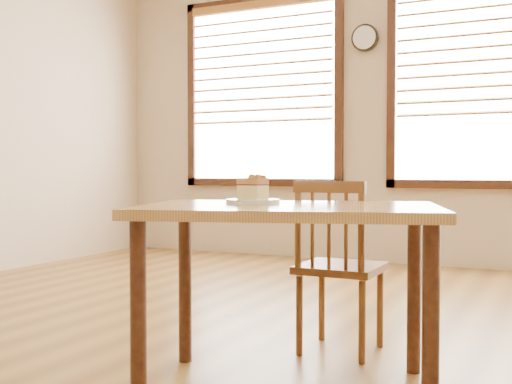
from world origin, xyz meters
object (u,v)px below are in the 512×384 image
Objects in this scene: plate at (253,202)px; cake_slice at (253,187)px; cafe_chair_main at (338,265)px; wall_clock at (365,38)px; cafe_table_main at (289,230)px.

plate is 1.73× the size of cake_slice.
wall_clock is at bearing -75.71° from cafe_chair_main.
wall_clock is 3.58m from cafe_chair_main.
cake_slice is (-0.19, -0.56, 0.39)m from cafe_chair_main.
plate is at bearing 71.50° from cafe_chair_main.
cake_slice is at bearing 152.73° from plate.
wall_clock is 4.01m from cafe_table_main.
cake_slice reaches higher than plate.
cake_slice reaches higher than cafe_chair_main.
cafe_chair_main is (0.00, 0.60, -0.22)m from cafe_table_main.
cafe_chair_main is at bearing 72.36° from cafe_table_main.
wall_clock reaches higher than plate.
plate is at bearing -13.29° from cake_slice.
cake_slice is (-0.00, 0.00, 0.06)m from plate.
wall_clock is at bearing 113.32° from cake_slice.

